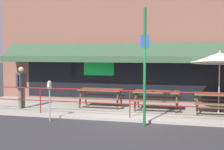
{
  "coord_description": "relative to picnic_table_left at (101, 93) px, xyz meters",
  "views": [
    {
      "loc": [
        2.09,
        -10.36,
        2.34
      ],
      "look_at": [
        -0.98,
        1.6,
        1.5
      ],
      "focal_mm": 50.0,
      "sensor_mm": 36.0,
      "label": 1
    }
  ],
  "objects": [
    {
      "name": "ground_plane",
      "position": [
        1.6,
        -2.1,
        -0.71
      ],
      "size": [
        120.0,
        120.0,
        0.0
      ],
      "primitive_type": "plane",
      "color": "#2D2D30"
    },
    {
      "name": "street_sign_pole",
      "position": [
        2.22,
        -2.55,
        1.26
      ],
      "size": [
        0.28,
        0.09,
        3.81
      ],
      "color": "#1E6033",
      "rests_on": "ground"
    },
    {
      "name": "patio_railing",
      "position": [
        1.6,
        -1.8,
        0.09
      ],
      "size": [
        13.84,
        0.04,
        0.97
      ],
      "color": "maroon",
      "rests_on": "patio_deck"
    },
    {
      "name": "pedestrian_walking",
      "position": [
        -3.09,
        -1.05,
        0.35
      ],
      "size": [
        0.29,
        0.61,
        1.71
      ],
      "color": "#665B4C",
      "rests_on": "patio_deck"
    },
    {
      "name": "picnic_table_centre",
      "position": [
        2.35,
        -0.15,
        0.0
      ],
      "size": [
        1.8,
        1.42,
        0.76
      ],
      "color": "brown",
      "rests_on": "patio_deck"
    },
    {
      "name": "parking_meter_near",
      "position": [
        -1.07,
        -2.64,
        0.44
      ],
      "size": [
        0.15,
        0.16,
        1.42
      ],
      "color": "gray",
      "rests_on": "ground"
    },
    {
      "name": "restaurant_building",
      "position": [
        1.6,
        2.13,
        3.47
      ],
      "size": [
        15.0,
        1.6,
        8.43
      ],
      "color": "brown",
      "rests_on": "ground"
    },
    {
      "name": "picnic_table_left",
      "position": [
        0.0,
        0.0,
        0.0
      ],
      "size": [
        1.8,
        1.42,
        0.76
      ],
      "color": "brown",
      "rests_on": "patio_deck"
    },
    {
      "name": "picnic_table_right",
      "position": [
        4.7,
        -0.33,
        0.0
      ],
      "size": [
        1.8,
        1.42,
        0.76
      ],
      "color": "brown",
      "rests_on": "patio_deck"
    },
    {
      "name": "patio_deck",
      "position": [
        1.6,
        -0.1,
        -0.66
      ],
      "size": [
        15.0,
        4.0,
        0.1
      ],
      "primitive_type": "cube",
      "color": "#9E998E",
      "rests_on": "ground"
    },
    {
      "name": "patio_umbrella_right",
      "position": [
        4.7,
        -0.05,
        1.47
      ],
      "size": [
        2.14,
        2.14,
        2.4
      ],
      "color": "#B7B2A8",
      "rests_on": "patio_deck"
    }
  ]
}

